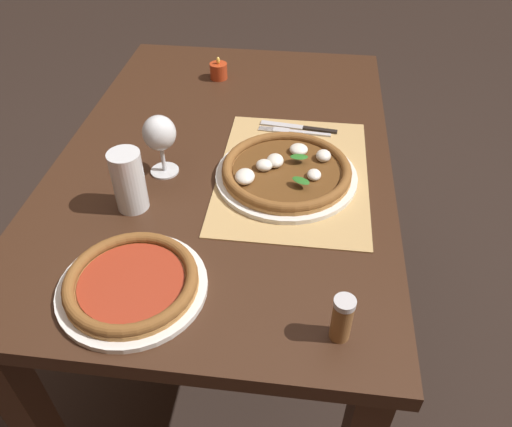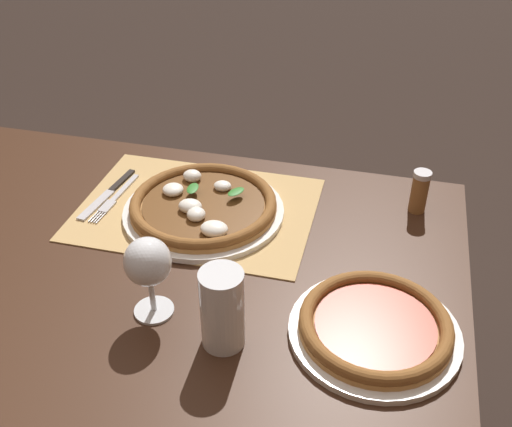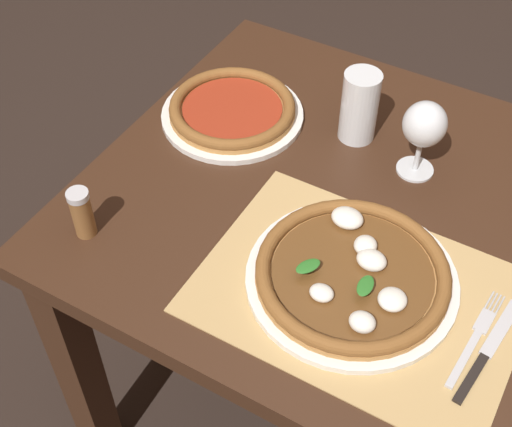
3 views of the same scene
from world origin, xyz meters
TOP-DOWN VIEW (x-y plane):
  - ground_plane at (0.00, 0.00)m, footprint 24.00×24.00m
  - dining_table at (0.00, 0.00)m, footprint 1.30×0.85m
  - paper_placemat at (-0.08, -0.18)m, footprint 0.51×0.37m
  - pizza_near at (-0.10, -0.17)m, footprint 0.34×0.34m
  - pizza_far at (-0.49, 0.10)m, footprint 0.29×0.29m
  - wine_glass at (-0.11, 0.14)m, footprint 0.08×0.08m
  - pint_glass at (-0.25, 0.17)m, footprint 0.07×0.07m
  - fork at (0.11, -0.17)m, footprint 0.03×0.20m
  - knife at (0.13, -0.18)m, footprint 0.04×0.22m
  - votive_candle at (0.41, 0.09)m, footprint 0.06×0.06m
  - pepper_shaker at (-0.54, -0.29)m, footprint 0.04×0.04m

SIDE VIEW (x-z plane):
  - ground_plane at x=0.00m, z-range 0.00..0.00m
  - dining_table at x=0.00m, z-range 0.26..1.00m
  - paper_placemat at x=-0.08m, z-range 0.74..0.74m
  - fork at x=0.11m, z-range 0.74..0.75m
  - knife at x=0.13m, z-range 0.74..0.75m
  - pizza_far at x=-0.49m, z-range 0.74..0.78m
  - pizza_near at x=-0.10m, z-range 0.74..0.79m
  - votive_candle at x=0.41m, z-range 0.73..0.80m
  - pepper_shaker at x=-0.54m, z-range 0.74..0.84m
  - pint_glass at x=-0.25m, z-range 0.74..0.88m
  - wine_glass at x=-0.11m, z-range 0.77..0.92m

